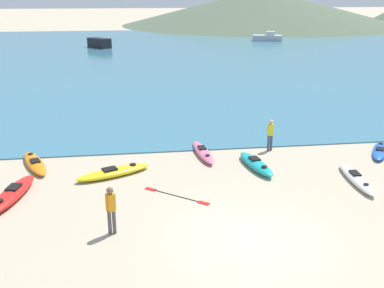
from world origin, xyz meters
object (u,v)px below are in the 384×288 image
Objects in this scene: person_near_waterline at (270,133)px; loose_paddle at (176,196)px; kayak_on_sand_4 at (12,194)px; person_near_foreground at (111,207)px; kayak_on_sand_1 at (256,164)px; kayak_on_sand_6 at (356,178)px; kayak_on_sand_5 at (203,152)px; kayak_on_sand_2 at (380,151)px; moored_boat_0 at (268,37)px; moored_boat_1 at (99,43)px; kayak_on_sand_0 at (114,172)px; kayak_on_sand_3 at (35,163)px.

loose_paddle is at bearing -138.18° from person_near_waterline.
kayak_on_sand_4 is 2.21× the size of person_near_foreground.
person_near_waterline is at bearing 19.01° from kayak_on_sand_4.
kayak_on_sand_1 reaches higher than kayak_on_sand_6.
kayak_on_sand_4 is at bearing -155.09° from kayak_on_sand_5.
kayak_on_sand_5 reaches higher than kayak_on_sand_2.
kayak_on_sand_4 is 1.54× the size of loose_paddle.
kayak_on_sand_4 is 0.74× the size of moored_boat_0.
kayak_on_sand_2 is 1.65× the size of person_near_foreground.
kayak_on_sand_4 is 13.20m from kayak_on_sand_6.
moored_boat_1 is at bearing 96.53° from loose_paddle.
moored_boat_1 is at bearing 93.87° from kayak_on_sand_0.
moored_boat_0 reaches higher than loose_paddle.
kayak_on_sand_5 is at bearing 137.07° from kayak_on_sand_1.
kayak_on_sand_0 is 0.97× the size of kayak_on_sand_6.
kayak_on_sand_4 is 46.28m from moored_boat_1.
kayak_on_sand_0 is at bearing 24.35° from kayak_on_sand_4.
moored_boat_1 is at bearing 99.36° from kayak_on_sand_5.
person_near_foreground is 1.04× the size of person_near_waterline.
kayak_on_sand_6 is (12.99, -3.49, -0.00)m from kayak_on_sand_3.
kayak_on_sand_4 is 8.43m from kayak_on_sand_5.
kayak_on_sand_6 is 2.09× the size of person_near_foreground.
person_near_foreground is 0.45× the size of moored_boat_1.
loose_paddle is at bearing -6.27° from kayak_on_sand_4.
kayak_on_sand_0 reaches higher than kayak_on_sand_2.
kayak_on_sand_0 is at bearing -163.79° from person_near_waterline.
kayak_on_sand_2 is at bearing 4.54° from kayak_on_sand_0.
kayak_on_sand_6 is at bearing -74.87° from moored_boat_1.
kayak_on_sand_5 is (-8.22, 0.94, 0.02)m from kayak_on_sand_2.
kayak_on_sand_1 reaches higher than loose_paddle.
kayak_on_sand_3 is at bearing 164.94° from kayak_on_sand_6.
kayak_on_sand_2 is 50.28m from moored_boat_0.
moored_boat_1 is (0.60, 46.27, 0.51)m from kayak_on_sand_4.
moored_boat_0 is at bearing 66.50° from kayak_on_sand_0.
person_near_foreground reaches higher than person_near_waterline.
moored_boat_1 is (-7.04, 42.73, 0.54)m from kayak_on_sand_5.
person_near_waterline is at bearing 41.82° from loose_paddle.
kayak_on_sand_0 is 1.41× the size of loose_paddle.
kayak_on_sand_5 is (4.02, 1.91, -0.01)m from kayak_on_sand_0.
person_near_waterline is 0.32× the size of moored_boat_0.
kayak_on_sand_0 is 6.03m from kayak_on_sand_1.
moored_boat_1 is at bearing 109.27° from kayak_on_sand_2.
moored_boat_1 reaches higher than kayak_on_sand_5.
person_near_waterline is 0.66× the size of loose_paddle.
kayak_on_sand_2 is 0.56× the size of moored_boat_0.
kayak_on_sand_1 reaches higher than kayak_on_sand_0.
kayak_on_sand_0 reaches higher than kayak_on_sand_6.
moored_boat_0 is (15.86, 50.27, 0.36)m from kayak_on_sand_1.
loose_paddle is at bearing -177.43° from kayak_on_sand_6.
kayak_on_sand_0 is 1.08× the size of kayak_on_sand_1.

